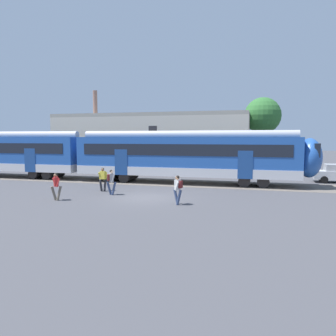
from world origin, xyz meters
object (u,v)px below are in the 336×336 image
pedestrian_grey (111,180)px  pedestrian_white (178,187)px  commuter_train (3,153)px  pedestrian_red (56,185)px  pedestrian_yellow (103,177)px

pedestrian_grey → pedestrian_white: same height
commuter_train → pedestrian_grey: size_ratio=33.99×
pedestrian_grey → pedestrian_white: bearing=-21.1°
commuter_train → pedestrian_grey: bearing=-24.8°
pedestrian_red → pedestrian_yellow: size_ratio=1.00×
pedestrian_grey → pedestrian_white: (4.98, -1.92, 0.00)m
pedestrian_red → commuter_train: bearing=142.4°
pedestrian_yellow → pedestrian_grey: (1.18, -1.22, 0.00)m
commuter_train → pedestrian_yellow: (13.14, -5.40, -1.26)m
commuter_train → pedestrian_red: (11.94, -9.21, -1.29)m
pedestrian_red → pedestrian_grey: bearing=47.4°
pedestrian_white → pedestrian_grey: bearing=158.9°
pedestrian_yellow → pedestrian_grey: size_ratio=1.00×
commuter_train → pedestrian_red: size_ratio=33.99×
pedestrian_yellow → pedestrian_red: bearing=-107.5°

